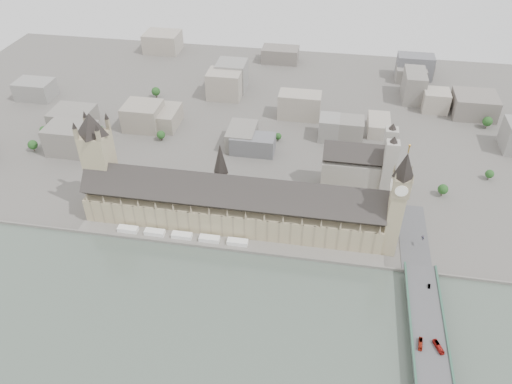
% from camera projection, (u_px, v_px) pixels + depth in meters
% --- Properties ---
extents(ground, '(900.00, 900.00, 0.00)m').
position_uv_depth(ground, '(228.00, 239.00, 441.33)').
color(ground, '#595651').
rests_on(ground, ground).
extents(embankment_wall, '(600.00, 1.50, 3.00)m').
position_uv_depth(embankment_wall, '(224.00, 249.00, 428.65)').
color(embankment_wall, slate).
rests_on(embankment_wall, ground).
extents(river_terrace, '(270.00, 15.00, 2.00)m').
position_uv_depth(river_terrace, '(226.00, 244.00, 434.84)').
color(river_terrace, slate).
rests_on(river_terrace, ground).
extents(terrace_tents, '(118.00, 7.00, 4.00)m').
position_uv_depth(terrace_tents, '(182.00, 235.00, 438.82)').
color(terrace_tents, white).
rests_on(terrace_tents, river_terrace).
extents(palace_of_westminster, '(265.00, 40.73, 55.44)m').
position_uv_depth(palace_of_westminster, '(232.00, 205.00, 443.07)').
color(palace_of_westminster, tan).
rests_on(palace_of_westminster, ground).
extents(elizabeth_tower, '(17.00, 17.00, 107.50)m').
position_uv_depth(elizabeth_tower, '(398.00, 198.00, 393.88)').
color(elizabeth_tower, tan).
rests_on(elizabeth_tower, ground).
extents(victoria_tower, '(30.00, 30.00, 100.00)m').
position_uv_depth(victoria_tower, '(99.00, 158.00, 444.84)').
color(victoria_tower, tan).
rests_on(victoria_tower, ground).
extents(central_tower, '(13.00, 13.00, 48.00)m').
position_uv_depth(central_tower, '(221.00, 167.00, 428.08)').
color(central_tower, '#83765A').
rests_on(central_tower, ground).
extents(westminster_bridge, '(25.00, 325.00, 10.25)m').
position_uv_depth(westminster_bridge, '(428.00, 344.00, 347.68)').
color(westminster_bridge, '#474749').
rests_on(westminster_bridge, ground).
extents(westminster_abbey, '(68.00, 36.00, 64.00)m').
position_uv_depth(westminster_abbey, '(359.00, 168.00, 485.79)').
color(westminster_abbey, gray).
rests_on(westminster_abbey, ground).
extents(city_skyline_inland, '(720.00, 360.00, 38.00)m').
position_uv_depth(city_skyline_inland, '(269.00, 96.00, 622.20)').
color(city_skyline_inland, gray).
rests_on(city_skyline_inland, ground).
extents(park_trees, '(110.00, 30.00, 15.00)m').
position_uv_depth(park_trees, '(231.00, 191.00, 485.26)').
color(park_trees, '#1E4318').
rests_on(park_trees, ground).
extents(red_bus_north, '(3.67, 10.68, 2.91)m').
position_uv_depth(red_bus_north, '(420.00, 344.00, 339.88)').
color(red_bus_north, '#A72413').
rests_on(red_bus_north, westminster_bridge).
extents(red_bus_south, '(7.08, 11.97, 3.29)m').
position_uv_depth(red_bus_south, '(438.00, 347.00, 337.80)').
color(red_bus_south, '#AB1A15').
rests_on(red_bus_south, westminster_bridge).
extents(car_silver, '(2.32, 4.80, 1.52)m').
position_uv_depth(car_silver, '(429.00, 286.00, 382.44)').
color(car_silver, gray).
rests_on(car_silver, westminster_bridge).
extents(car_approach, '(2.05, 4.78, 1.37)m').
position_uv_depth(car_approach, '(423.00, 238.00, 426.24)').
color(car_approach, gray).
rests_on(car_approach, westminster_bridge).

